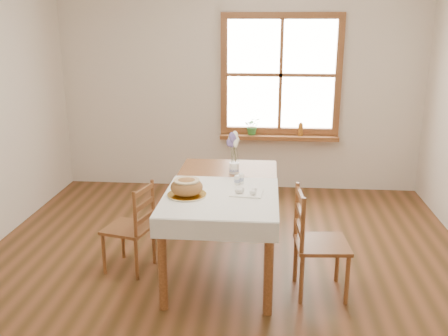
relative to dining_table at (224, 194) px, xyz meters
The scene contains 18 objects.
ground 0.73m from the dining_table, 90.00° to the right, with size 5.00×5.00×0.00m, color brown.
room_walls 1.08m from the dining_table, 90.00° to the right, with size 4.60×5.10×2.65m.
window 2.36m from the dining_table, 77.02° to the left, with size 1.46×0.08×1.46m.
window_sill 2.16m from the dining_table, 76.61° to the left, with size 1.46×0.20×0.05m.
dining_table is the anchor object (origin of this frame).
table_linen 0.32m from the dining_table, 90.00° to the right, with size 0.91×0.99×0.01m, color white.
chair_left 0.87m from the dining_table, behind, with size 0.37×0.38×0.79m, color #9C5B30, non-canonical shape.
chair_right 0.92m from the dining_table, 26.18° to the right, with size 0.40×0.42×0.87m, color #9C5B30, non-canonical shape.
bread_plate 0.43m from the dining_table, 129.19° to the right, with size 0.30×0.30×0.02m, color white.
bread_loaf 0.46m from the dining_table, 129.19° to the right, with size 0.26×0.26×0.14m, color #A56E3A.
egg_napkin 0.32m from the dining_table, 48.84° to the right, with size 0.25×0.21×0.01m, color white.
eggs 0.33m from the dining_table, 48.84° to the right, with size 0.19×0.17×0.04m, color white, non-canonical shape.
salt_shaker 0.18m from the dining_table, ahead, with size 0.05×0.05×0.09m, color white.
pepper_shaker 0.20m from the dining_table, ahead, with size 0.05×0.05×0.09m, color white.
flower_vase 0.35m from the dining_table, 78.83° to the left, with size 0.09×0.09×0.10m, color white.
lavender_bouquet 0.46m from the dining_table, 78.83° to the left, with size 0.16×0.16×0.29m, color #61508E, non-canonical shape.
potted_plant 2.11m from the dining_table, 85.39° to the left, with size 0.19×0.22×0.17m, color #31762F.
amber_bottle 2.24m from the dining_table, 70.01° to the left, with size 0.06×0.06×0.17m, color #A1611D.
Camera 1 is at (0.36, -3.70, 2.10)m, focal length 40.00 mm.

